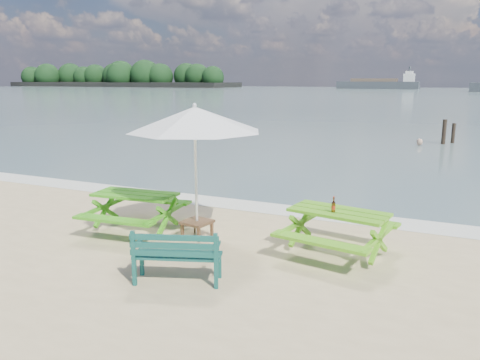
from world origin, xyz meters
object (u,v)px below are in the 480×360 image
at_px(picnic_table_right, 338,233).
at_px(beer_bottle, 333,207).
at_px(picnic_table_left, 136,213).
at_px(side_table, 197,229).
at_px(patio_umbrella, 195,119).
at_px(park_bench, 178,266).
at_px(swimmer, 418,156).

relative_size(picnic_table_right, beer_bottle, 7.85).
distance_m(picnic_table_left, picnic_table_right, 3.98).
height_order(side_table, patio_umbrella, patio_umbrella).
bearing_deg(picnic_table_left, park_bench, -40.36).
xyz_separation_m(patio_umbrella, swimmer, (3.07, 15.21, -2.76)).
distance_m(picnic_table_right, park_bench, 2.85).
bearing_deg(picnic_table_right, picnic_table_left, -174.65).
relative_size(patio_umbrella, beer_bottle, 10.96).
bearing_deg(picnic_table_right, patio_umbrella, -175.49).
bearing_deg(swimmer, picnic_table_left, -105.87).
height_order(picnic_table_left, park_bench, park_bench).
bearing_deg(side_table, park_bench, -68.97).
xyz_separation_m(park_bench, beer_bottle, (1.87, 1.97, 0.62)).
bearing_deg(swimmer, park_bench, -97.83).
bearing_deg(picnic_table_right, swimmer, 88.44).
xyz_separation_m(picnic_table_right, park_bench, (-1.94, -2.09, -0.13)).
bearing_deg(beer_bottle, picnic_table_right, 58.32).
bearing_deg(picnic_table_left, side_table, 7.06).
distance_m(park_bench, patio_umbrella, 2.85).
xyz_separation_m(picnic_table_right, swimmer, (0.41, 15.00, -0.87)).
relative_size(picnic_table_right, park_bench, 1.52).
xyz_separation_m(park_bench, patio_umbrella, (-0.72, 1.88, 2.01)).
height_order(park_bench, side_table, park_bench).
distance_m(picnic_table_right, swimmer, 15.03).
height_order(picnic_table_right, patio_umbrella, patio_umbrella).
relative_size(picnic_table_left, patio_umbrella, 0.67).
height_order(park_bench, patio_umbrella, patio_umbrella).
bearing_deg(picnic_table_right, side_table, -175.49).
distance_m(picnic_table_right, side_table, 2.68).
distance_m(side_table, patio_umbrella, 2.09).
height_order(picnic_table_right, beer_bottle, beer_bottle).
distance_m(park_bench, swimmer, 17.26).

